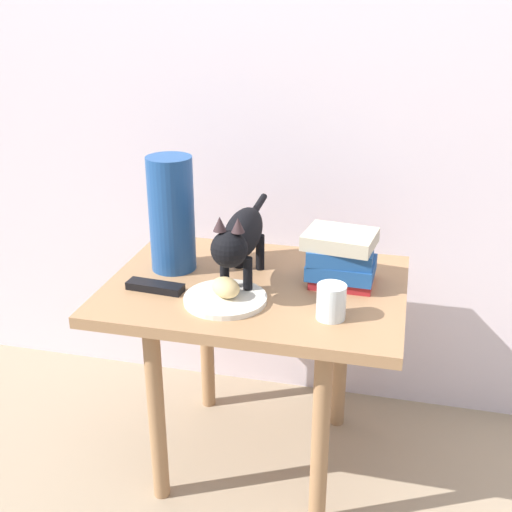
{
  "coord_description": "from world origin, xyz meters",
  "views": [
    {
      "loc": [
        0.36,
        -1.49,
        1.29
      ],
      "look_at": [
        0.0,
        0.0,
        0.64
      ],
      "focal_mm": 45.21,
      "sensor_mm": 36.0,
      "label": 1
    }
  ],
  "objects_px": {
    "cat": "(241,237)",
    "tv_remote": "(155,287)",
    "green_vase": "(172,214)",
    "candle_jar": "(331,303)",
    "bread_roll": "(226,287)",
    "plate": "(225,299)",
    "side_table": "(256,311)",
    "book_stack": "(341,258)"
  },
  "relations": [
    {
      "from": "side_table",
      "to": "cat",
      "type": "bearing_deg",
      "value": -167.47
    },
    {
      "from": "side_table",
      "to": "book_stack",
      "type": "bearing_deg",
      "value": 15.37
    },
    {
      "from": "bread_roll",
      "to": "tv_remote",
      "type": "bearing_deg",
      "value": 174.22
    },
    {
      "from": "bread_roll",
      "to": "cat",
      "type": "xyz_separation_m",
      "value": [
        0.01,
        0.11,
        0.09
      ]
    },
    {
      "from": "bread_roll",
      "to": "cat",
      "type": "relative_size",
      "value": 0.17
    },
    {
      "from": "side_table",
      "to": "bread_roll",
      "type": "distance_m",
      "value": 0.18
    },
    {
      "from": "candle_jar",
      "to": "bread_roll",
      "type": "bearing_deg",
      "value": 175.14
    },
    {
      "from": "side_table",
      "to": "book_stack",
      "type": "height_order",
      "value": "book_stack"
    },
    {
      "from": "green_vase",
      "to": "candle_jar",
      "type": "bearing_deg",
      "value": -22.25
    },
    {
      "from": "cat",
      "to": "candle_jar",
      "type": "distance_m",
      "value": 0.3
    },
    {
      "from": "plate",
      "to": "green_vase",
      "type": "bearing_deg",
      "value": 139.81
    },
    {
      "from": "cat",
      "to": "candle_jar",
      "type": "bearing_deg",
      "value": -27.35
    },
    {
      "from": "side_table",
      "to": "bread_roll",
      "type": "height_order",
      "value": "bread_roll"
    },
    {
      "from": "plate",
      "to": "side_table",
      "type": "bearing_deg",
      "value": 66.54
    },
    {
      "from": "side_table",
      "to": "bread_roll",
      "type": "relative_size",
      "value": 9.71
    },
    {
      "from": "green_vase",
      "to": "tv_remote",
      "type": "xyz_separation_m",
      "value": [
        0.0,
        -0.15,
        -0.15
      ]
    },
    {
      "from": "side_table",
      "to": "candle_jar",
      "type": "bearing_deg",
      "value": -32.96
    },
    {
      "from": "book_stack",
      "to": "tv_remote",
      "type": "relative_size",
      "value": 1.29
    },
    {
      "from": "plate",
      "to": "bread_roll",
      "type": "bearing_deg",
      "value": -33.42
    },
    {
      "from": "plate",
      "to": "bread_roll",
      "type": "height_order",
      "value": "bread_roll"
    },
    {
      "from": "cat",
      "to": "green_vase",
      "type": "distance_m",
      "value": 0.22
    },
    {
      "from": "bread_roll",
      "to": "cat",
      "type": "bearing_deg",
      "value": 84.56
    },
    {
      "from": "candle_jar",
      "to": "green_vase",
      "type": "bearing_deg",
      "value": 157.75
    },
    {
      "from": "side_table",
      "to": "plate",
      "type": "height_order",
      "value": "plate"
    },
    {
      "from": "cat",
      "to": "tv_remote",
      "type": "distance_m",
      "value": 0.26
    },
    {
      "from": "green_vase",
      "to": "plate",
      "type": "bearing_deg",
      "value": -40.19
    },
    {
      "from": "side_table",
      "to": "green_vase",
      "type": "distance_m",
      "value": 0.35
    },
    {
      "from": "bread_roll",
      "to": "book_stack",
      "type": "relative_size",
      "value": 0.41
    },
    {
      "from": "bread_roll",
      "to": "tv_remote",
      "type": "distance_m",
      "value": 0.2
    },
    {
      "from": "bread_roll",
      "to": "candle_jar",
      "type": "distance_m",
      "value": 0.26
    },
    {
      "from": "cat",
      "to": "green_vase",
      "type": "xyz_separation_m",
      "value": [
        -0.21,
        0.06,
        0.03
      ]
    },
    {
      "from": "plate",
      "to": "book_stack",
      "type": "relative_size",
      "value": 1.07
    },
    {
      "from": "cat",
      "to": "tv_remote",
      "type": "relative_size",
      "value": 3.2
    },
    {
      "from": "green_vase",
      "to": "candle_jar",
      "type": "relative_size",
      "value": 3.71
    },
    {
      "from": "side_table",
      "to": "bread_roll",
      "type": "xyz_separation_m",
      "value": [
        -0.05,
        -0.12,
        0.12
      ]
    },
    {
      "from": "plate",
      "to": "green_vase",
      "type": "xyz_separation_m",
      "value": [
        -0.2,
        0.16,
        0.15
      ]
    },
    {
      "from": "cat",
      "to": "tv_remote",
      "type": "bearing_deg",
      "value": -156.57
    },
    {
      "from": "book_stack",
      "to": "green_vase",
      "type": "height_order",
      "value": "green_vase"
    },
    {
      "from": "side_table",
      "to": "cat",
      "type": "distance_m",
      "value": 0.22
    },
    {
      "from": "cat",
      "to": "tv_remote",
      "type": "xyz_separation_m",
      "value": [
        -0.21,
        -0.09,
        -0.12
      ]
    },
    {
      "from": "plate",
      "to": "book_stack",
      "type": "xyz_separation_m",
      "value": [
        0.26,
        0.17,
        0.07
      ]
    },
    {
      "from": "side_table",
      "to": "green_vase",
      "type": "height_order",
      "value": "green_vase"
    }
  ]
}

